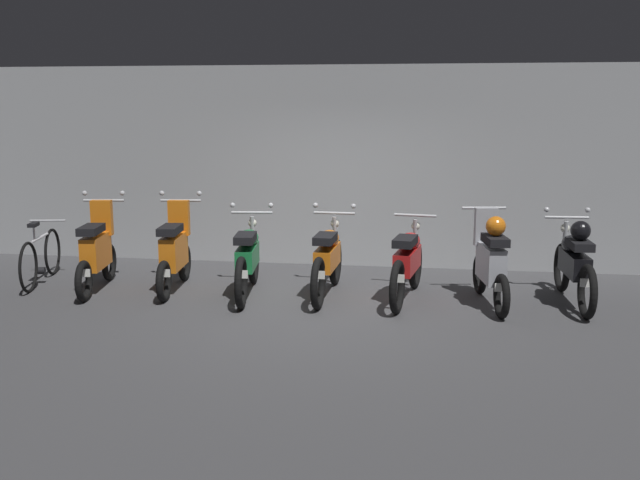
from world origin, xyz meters
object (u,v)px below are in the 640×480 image
object	(u,v)px
motorbike_slot_2	(248,258)
motorbike_slot_1	(175,251)
motorbike_slot_3	(328,259)
bicycle	(41,258)
motorbike_slot_0	(97,251)
motorbike_slot_5	(491,260)
motorbike_slot_4	(408,262)
motorbike_slot_6	(574,263)

from	to	relation	value
motorbike_slot_2	motorbike_slot_1	bearing A→B (deg)	174.10
motorbike_slot_3	bicycle	xyz separation A→B (m)	(-4.04, 0.06, -0.13)
motorbike_slot_0	motorbike_slot_3	bearing A→B (deg)	3.09
motorbike_slot_0	motorbike_slot_2	size ratio (longest dim) A/B	0.86
motorbike_slot_1	motorbike_slot_5	bearing A→B (deg)	-1.62
motorbike_slot_0	bicycle	distance (m)	0.99
motorbike_slot_3	motorbike_slot_0	bearing A→B (deg)	-176.91
motorbike_slot_4	motorbike_slot_5	size ratio (longest dim) A/B	1.16
motorbike_slot_1	motorbike_slot_2	bearing A→B (deg)	-5.90
motorbike_slot_1	motorbike_slot_2	world-z (taller)	motorbike_slot_1
motorbike_slot_0	bicycle	xyz separation A→B (m)	(-0.95, 0.23, -0.17)
motorbike_slot_0	motorbike_slot_4	distance (m)	4.13
motorbike_slot_3	motorbike_slot_5	distance (m)	2.06
motorbike_slot_4	bicycle	distance (m)	5.08
motorbike_slot_5	motorbike_slot_6	xyz separation A→B (m)	(1.03, 0.20, -0.04)
motorbike_slot_4	bicycle	world-z (taller)	motorbike_slot_4
motorbike_slot_3	motorbike_slot_5	size ratio (longest dim) A/B	1.17
motorbike_slot_2	motorbike_slot_5	distance (m)	3.09
motorbike_slot_1	motorbike_slot_3	xyz separation A→B (m)	(2.07, 0.02, -0.04)
motorbike_slot_4	bicycle	xyz separation A→B (m)	(-5.08, 0.10, -0.13)
motorbike_slot_3	bicycle	world-z (taller)	motorbike_slot_3
bicycle	motorbike_slot_4	bearing A→B (deg)	-1.12
motorbike_slot_1	motorbike_slot_4	xyz separation A→B (m)	(3.10, -0.02, -0.04)
motorbike_slot_0	bicycle	size ratio (longest dim) A/B	0.98
motorbike_slot_1	motorbike_slot_3	bearing A→B (deg)	0.44
motorbike_slot_0	motorbike_slot_1	bearing A→B (deg)	8.34
motorbike_slot_4	motorbike_slot_6	xyz separation A→B (m)	(2.06, 0.10, 0.04)
motorbike_slot_0	motorbike_slot_2	distance (m)	2.06
motorbike_slot_2	motorbike_slot_4	xyz separation A→B (m)	(2.07, 0.09, -0.00)
motorbike_slot_4	motorbike_slot_2	bearing A→B (deg)	-177.64
motorbike_slot_2	motorbike_slot_6	size ratio (longest dim) A/B	1.00
motorbike_slot_0	motorbike_slot_6	distance (m)	6.19
motorbike_slot_6	bicycle	bearing A→B (deg)	-179.96
motorbike_slot_1	motorbike_slot_5	world-z (taller)	motorbike_slot_1
motorbike_slot_1	motorbike_slot_4	distance (m)	3.10
motorbike_slot_2	bicycle	bearing A→B (deg)	176.49
motorbike_slot_3	motorbike_slot_4	world-z (taller)	motorbike_slot_3
motorbike_slot_2	motorbike_slot_6	world-z (taller)	same
motorbike_slot_3	bicycle	size ratio (longest dim) A/B	1.15
motorbike_slot_1	motorbike_slot_6	world-z (taller)	motorbike_slot_1
motorbike_slot_4	motorbike_slot_5	xyz separation A→B (m)	(1.02, -0.10, 0.08)
motorbike_slot_2	motorbike_slot_4	distance (m)	2.07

